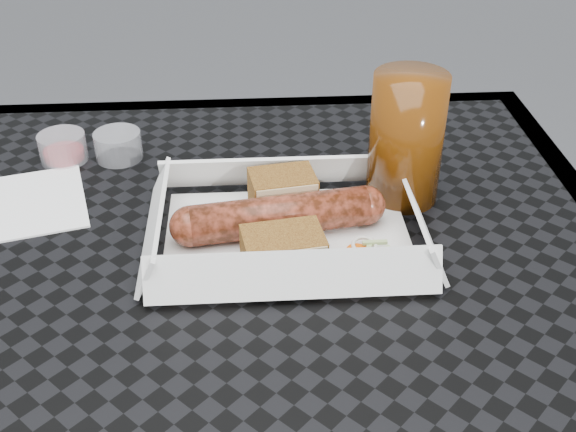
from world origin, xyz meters
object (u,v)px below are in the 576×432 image
(food_tray, at_px, (287,235))
(bratwurst, at_px, (280,216))
(patio_table, at_px, (191,377))
(drink_glass, at_px, (406,139))

(food_tray, distance_m, bratwurst, 0.02)
(patio_table, bearing_deg, bratwurst, 49.75)
(food_tray, relative_size, drink_glass, 1.72)
(patio_table, distance_m, food_tray, 0.15)
(food_tray, xyz_separation_m, drink_glass, (0.12, 0.06, 0.06))
(patio_table, relative_size, drink_glass, 6.25)
(drink_glass, bearing_deg, food_tray, -151.39)
(food_tray, height_order, drink_glass, drink_glass)
(patio_table, bearing_deg, food_tray, 46.76)
(patio_table, xyz_separation_m, bratwurst, (0.08, 0.10, 0.10))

